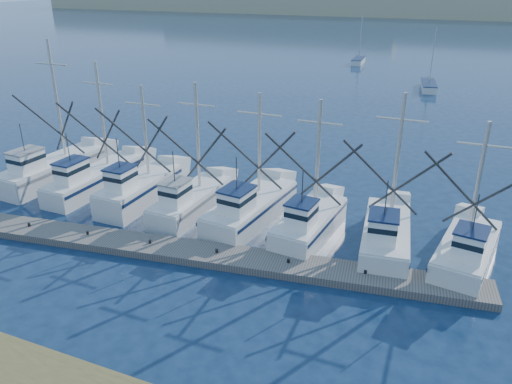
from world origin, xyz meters
TOP-DOWN VIEW (x-y plane):
  - ground at (0.00, 0.00)m, footprint 500.00×500.00m
  - floating_dock at (-5.92, 5.27)m, footprint 32.60×6.48m
  - dune_ridge at (0.00, 210.00)m, footprint 360.00×60.00m
  - trawler_fleet at (-6.88, 10.25)m, footprint 32.47×8.96m
  - sailboat_near at (2.64, 56.61)m, footprint 2.73×6.94m
  - sailboat_far at (-10.76, 74.38)m, footprint 2.02×5.88m

SIDE VIEW (x-z plane):
  - ground at x=0.00m, z-range 0.00..0.00m
  - floating_dock at x=-5.92m, z-range 0.00..0.43m
  - sailboat_near at x=2.64m, z-range -3.56..4.54m
  - sailboat_far at x=-10.76m, z-range -3.55..4.55m
  - trawler_fleet at x=-6.88m, z-range -4.17..6.09m
  - dune_ridge at x=0.00m, z-range 0.00..10.00m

